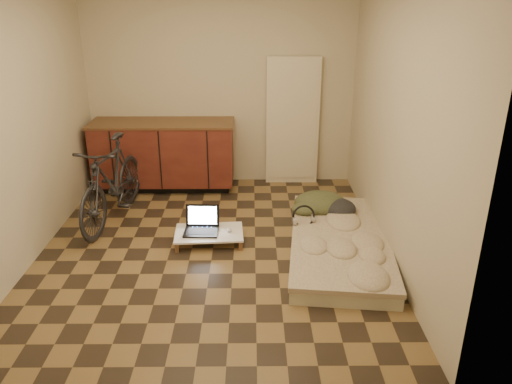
{
  "coord_description": "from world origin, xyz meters",
  "views": [
    {
      "loc": [
        0.41,
        -4.57,
        2.5
      ],
      "look_at": [
        0.45,
        0.19,
        0.55
      ],
      "focal_mm": 35.0,
      "sensor_mm": 36.0,
      "label": 1
    }
  ],
  "objects_px": {
    "futon": "(340,243)",
    "laptop": "(202,226)",
    "bicycle": "(111,177)",
    "lap_desk": "(209,233)"
  },
  "relations": [
    {
      "from": "bicycle",
      "to": "futon",
      "type": "xyz_separation_m",
      "value": [
        2.47,
        -0.75,
        -0.45
      ]
    },
    {
      "from": "bicycle",
      "to": "lap_desk",
      "type": "height_order",
      "value": "bicycle"
    },
    {
      "from": "bicycle",
      "to": "futon",
      "type": "height_order",
      "value": "bicycle"
    },
    {
      "from": "futon",
      "to": "lap_desk",
      "type": "xyz_separation_m",
      "value": [
        -1.35,
        0.21,
        0.02
      ]
    },
    {
      "from": "bicycle",
      "to": "futon",
      "type": "distance_m",
      "value": 2.62
    },
    {
      "from": "lap_desk",
      "to": "laptop",
      "type": "relative_size",
      "value": 2.01
    },
    {
      "from": "futon",
      "to": "laptop",
      "type": "height_order",
      "value": "laptop"
    },
    {
      "from": "futon",
      "to": "laptop",
      "type": "relative_size",
      "value": 5.8
    },
    {
      "from": "laptop",
      "to": "bicycle",
      "type": "bearing_deg",
      "value": 156.17
    },
    {
      "from": "lap_desk",
      "to": "laptop",
      "type": "height_order",
      "value": "laptop"
    }
  ]
}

